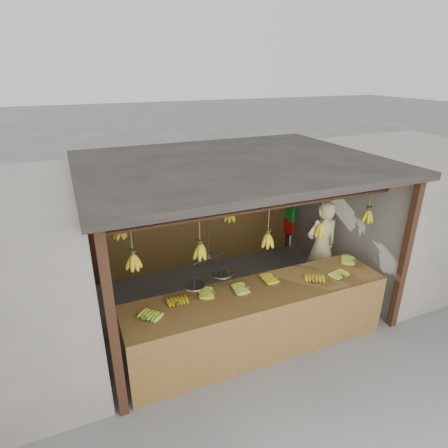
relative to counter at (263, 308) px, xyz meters
name	(u,v)px	position (x,y,z in m)	size (l,w,h in m)	color
ground	(231,302)	(0.09, 1.23, -0.71)	(80.00, 80.00, 0.00)	#5B5B57
stall	(223,183)	(0.09, 1.56, 1.26)	(4.30, 3.30, 2.40)	black
neighbor_right	(404,208)	(3.69, 1.23, 0.44)	(3.00, 3.00, 2.30)	slate
counter	(263,308)	(0.00, 0.00, 0.00)	(3.64, 0.82, 0.96)	brown
hanging_bananas	(232,212)	(0.10, 1.23, 0.90)	(3.64, 2.24, 0.39)	#B09212
balance_scale	(209,276)	(-0.67, 0.23, 0.51)	(0.68, 0.39, 0.84)	black
vendor	(321,246)	(1.69, 1.05, 0.10)	(0.59, 0.39, 1.62)	beige
bag_bundles	(290,207)	(2.03, 2.58, 0.26)	(0.08, 0.26, 1.22)	yellow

